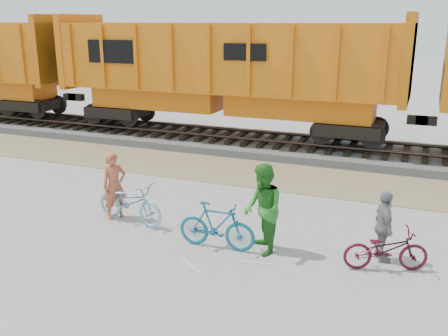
{
  "coord_description": "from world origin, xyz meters",
  "views": [
    {
      "loc": [
        4.99,
        -9.66,
        4.89
      ],
      "look_at": [
        0.46,
        1.5,
        1.34
      ],
      "focal_mm": 40.0,
      "sensor_mm": 36.0,
      "label": 1
    }
  ],
  "objects": [
    {
      "name": "gravel_strip",
      "position": [
        0.0,
        5.5,
        0.01
      ],
      "size": [
        120.0,
        3.0,
        0.02
      ],
      "primitive_type": "cube",
      "color": "#94835C",
      "rests_on": "ground"
    },
    {
      "name": "bicycle_teal",
      "position": [
        0.99,
        -0.23,
        0.54
      ],
      "size": [
        1.8,
        0.57,
        1.07
      ],
      "primitive_type": "imported",
      "rotation": [
        0.0,
        0.0,
        1.61
      ],
      "color": "#115A77",
      "rests_on": "ground"
    },
    {
      "name": "person_solo",
      "position": [
        -2.12,
        0.44,
        0.87
      ],
      "size": [
        0.7,
        0.76,
        1.74
      ],
      "primitive_type": "imported",
      "rotation": [
        0.0,
        0.0,
        0.97
      ],
      "color": "#B05334",
      "rests_on": "ground"
    },
    {
      "name": "ground",
      "position": [
        0.0,
        0.0,
        0.0
      ],
      "size": [
        120.0,
        120.0,
        0.0
      ],
      "primitive_type": "plane",
      "color": "#9E9E99",
      "rests_on": "ground"
    },
    {
      "name": "person_woman",
      "position": [
        4.47,
        0.53,
        0.78
      ],
      "size": [
        0.68,
        0.98,
        1.55
      ],
      "primitive_type": "imported",
      "rotation": [
        0.0,
        0.0,
        1.95
      ],
      "color": "gray",
      "rests_on": "ground"
    },
    {
      "name": "person_man",
      "position": [
        1.99,
        -0.03,
        1.0
      ],
      "size": [
        1.16,
        1.22,
        2.0
      ],
      "primitive_type": "imported",
      "rotation": [
        0.0,
        0.0,
        -1.0
      ],
      "color": "#287624",
      "rests_on": "ground"
    },
    {
      "name": "bicycle_blue",
      "position": [
        -1.62,
        0.34,
        0.53
      ],
      "size": [
        2.12,
        1.05,
        1.07
      ],
      "primitive_type": "imported",
      "rotation": [
        0.0,
        0.0,
        1.4
      ],
      "color": "#77ABD3",
      "rests_on": "ground"
    },
    {
      "name": "bicycle_maroon",
      "position": [
        4.57,
        0.13,
        0.45
      ],
      "size": [
        1.8,
        1.13,
        0.89
      ],
      "primitive_type": "imported",
      "rotation": [
        0.0,
        0.0,
        1.91
      ],
      "color": "#450B1D",
      "rests_on": "ground"
    },
    {
      "name": "track",
      "position": [
        0.0,
        9.0,
        0.47
      ],
      "size": [
        120.0,
        2.6,
        0.24
      ],
      "color": "black",
      "rests_on": "ballast_bed"
    },
    {
      "name": "hopper_car_center",
      "position": [
        -2.55,
        9.0,
        3.01
      ],
      "size": [
        14.0,
        3.13,
        4.65
      ],
      "color": "black",
      "rests_on": "track"
    },
    {
      "name": "ballast_bed",
      "position": [
        0.0,
        9.0,
        0.15
      ],
      "size": [
        120.0,
        4.0,
        0.3
      ],
      "primitive_type": "cube",
      "color": "slate",
      "rests_on": "ground"
    }
  ]
}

